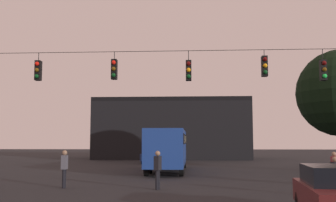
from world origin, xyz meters
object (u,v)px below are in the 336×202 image
(pedestrian_crossing_left, at_px, (64,166))
(pedestrian_crossing_center, at_px, (335,167))
(car_far_left, at_px, (153,155))
(city_bus, at_px, (168,146))
(pedestrian_near_bus, at_px, (158,167))
(pedestrian_crossing_right, at_px, (335,175))

(pedestrian_crossing_left, xyz_separation_m, pedestrian_crossing_center, (12.93, 1.19, -0.05))
(car_far_left, height_order, pedestrian_crossing_center, pedestrian_crossing_center)
(city_bus, relative_size, pedestrian_crossing_center, 6.52)
(pedestrian_crossing_left, xyz_separation_m, pedestrian_near_bus, (4.47, -0.34, -0.01))
(pedestrian_near_bus, bearing_deg, pedestrian_crossing_center, 10.28)
(pedestrian_crossing_right, bearing_deg, pedestrian_crossing_left, 167.34)
(city_bus, relative_size, car_far_left, 2.47)
(pedestrian_crossing_left, xyz_separation_m, pedestrian_crossing_right, (11.65, -2.62, -0.11))
(car_far_left, relative_size, pedestrian_crossing_left, 2.52)
(city_bus, xyz_separation_m, pedestrian_crossing_center, (8.67, -9.68, -0.91))
(pedestrian_near_bus, bearing_deg, pedestrian_crossing_left, 175.61)
(city_bus, height_order, pedestrian_near_bus, city_bus)
(car_far_left, bearing_deg, pedestrian_crossing_right, -68.37)
(car_far_left, bearing_deg, pedestrian_crossing_center, -61.81)
(car_far_left, relative_size, pedestrian_crossing_right, 2.80)
(pedestrian_crossing_center, xyz_separation_m, pedestrian_near_bus, (-8.47, -1.54, 0.05))
(pedestrian_crossing_center, height_order, pedestrian_crossing_right, pedestrian_crossing_center)
(city_bus, relative_size, pedestrian_crossing_left, 6.21)
(pedestrian_crossing_left, distance_m, pedestrian_near_bus, 4.48)
(car_far_left, xyz_separation_m, pedestrian_crossing_center, (10.75, -20.06, 0.16))
(city_bus, distance_m, pedestrian_crossing_left, 11.71)
(car_far_left, distance_m, pedestrian_crossing_left, 21.37)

